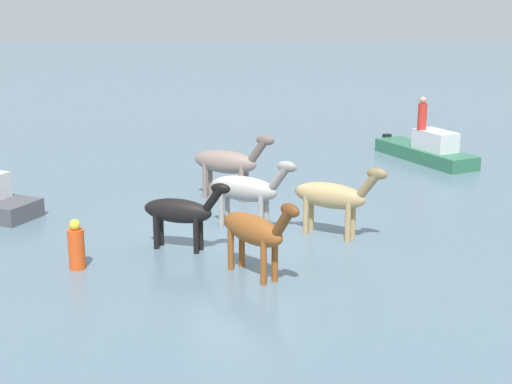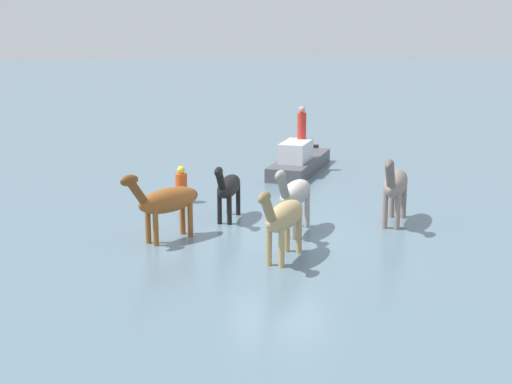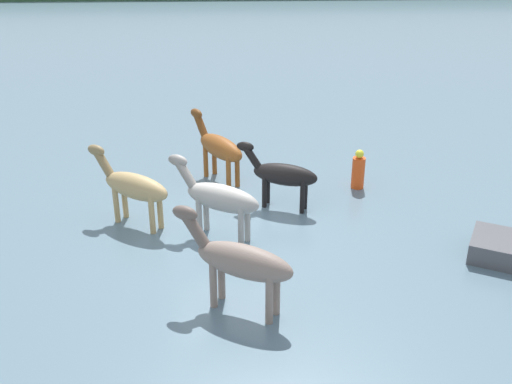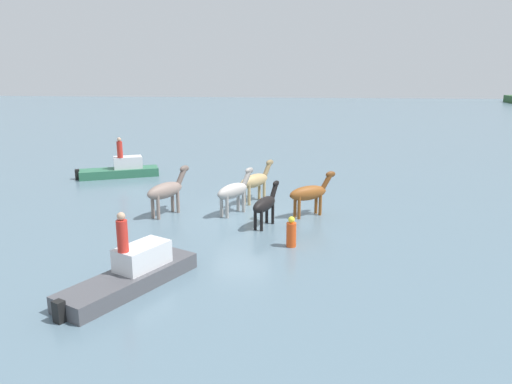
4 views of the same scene
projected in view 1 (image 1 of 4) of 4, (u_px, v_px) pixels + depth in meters
ground_plane at (245, 233)px, 18.46m from camera, size 163.45×163.45×0.00m
horse_lead at (228, 162)px, 21.29m from camera, size 2.47×1.61×2.02m
horse_gray_outer at (247, 189)px, 18.52m from camera, size 2.30×1.60×1.92m
horse_chestnut_trailing at (333, 196)px, 17.91m from camera, size 2.24×1.67×1.90m
horse_rear_stallion at (181, 211)px, 17.01m from camera, size 2.17×1.15×1.72m
horse_dun_straggler at (255, 231)px, 15.33m from camera, size 1.71×2.18×1.88m
boat_tender_starboard at (426, 152)px, 26.54m from camera, size 2.90×4.63×1.33m
person_watcher_seated at (422, 114)px, 26.02m from camera, size 0.32×0.32×1.19m
buoy_channel_marker at (76, 247)px, 15.91m from camera, size 0.36×0.36×1.14m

